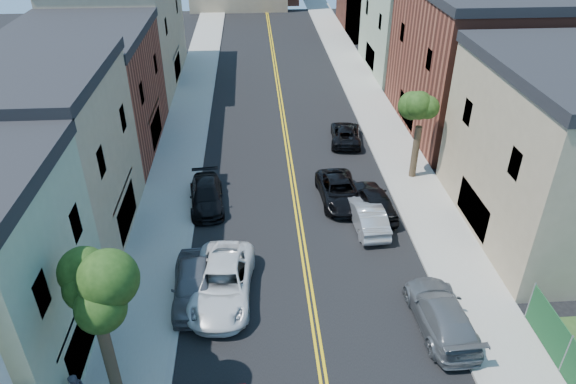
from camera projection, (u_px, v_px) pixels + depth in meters
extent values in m
cube|color=gray|center=(186.00, 122.00, 42.06)|extent=(3.20, 100.00, 0.15)
cube|color=gray|center=(379.00, 116.00, 43.00)|extent=(3.20, 100.00, 0.15)
cube|color=gray|center=(208.00, 121.00, 42.16)|extent=(0.30, 100.00, 0.15)
cube|color=gray|center=(358.00, 117.00, 42.89)|extent=(0.30, 100.00, 0.15)
cube|color=#998466|center=(28.00, 165.00, 26.63)|extent=(9.00, 10.00, 9.00)
cube|color=brown|center=(86.00, 96.00, 36.24)|extent=(9.00, 12.00, 8.00)
cube|color=#998466|center=(124.00, 32.00, 47.74)|extent=(9.00, 16.00, 9.50)
cube|color=#998466|center=(567.00, 156.00, 27.44)|extent=(9.00, 12.00, 9.00)
cube|color=brown|center=(471.00, 64.00, 39.08)|extent=(9.00, 14.00, 10.00)
cube|color=gray|center=(417.00, 27.00, 51.36)|extent=(9.00, 12.00, 8.50)
cylinder|color=#37261B|center=(110.00, 362.00, 18.89)|extent=(0.44, 0.44, 3.96)
sphere|color=#18320D|center=(86.00, 270.00, 16.63)|extent=(5.20, 5.20, 5.20)
sphere|color=#18320D|center=(93.00, 251.00, 15.78)|extent=(3.90, 3.90, 3.90)
sphere|color=#18320D|center=(78.00, 272.00, 17.31)|extent=(3.64, 3.64, 3.64)
cylinder|color=#37261B|center=(415.00, 152.00, 33.54)|extent=(0.44, 0.44, 3.52)
sphere|color=#18320D|center=(423.00, 97.00, 31.58)|extent=(4.40, 4.40, 4.40)
sphere|color=#18320D|center=(434.00, 85.00, 30.86)|extent=(3.30, 3.30, 3.30)
sphere|color=#18320D|center=(413.00, 101.00, 32.16)|extent=(3.08, 3.08, 3.08)
imported|color=silver|center=(222.00, 283.00, 24.46)|extent=(3.18, 6.11, 1.64)
imported|color=#4E4F55|center=(193.00, 284.00, 24.37)|extent=(2.18, 4.90, 1.64)
imported|color=black|center=(207.00, 195.00, 31.31)|extent=(2.38, 4.95, 1.39)
imported|color=#56595D|center=(441.00, 314.00, 22.81)|extent=(2.37, 5.41, 1.55)
imported|color=black|center=(373.00, 200.00, 30.63)|extent=(2.34, 4.87, 1.60)
imported|color=#9B9DA2|center=(367.00, 216.00, 29.40)|extent=(1.85, 4.56, 1.47)
imported|color=black|center=(345.00, 134.00, 38.82)|extent=(2.67, 4.82, 1.28)
imported|color=black|center=(339.00, 191.00, 31.72)|extent=(2.58, 5.12, 1.39)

